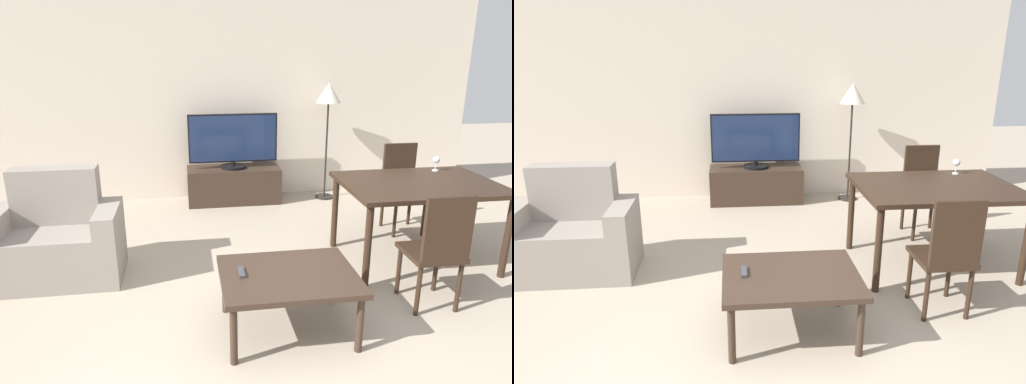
{
  "view_description": "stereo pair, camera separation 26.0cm",
  "coord_description": "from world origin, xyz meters",
  "views": [
    {
      "loc": [
        -0.4,
        -2.03,
        1.93
      ],
      "look_at": [
        0.22,
        1.95,
        0.65
      ],
      "focal_mm": 32.0,
      "sensor_mm": 36.0,
      "label": 1
    },
    {
      "loc": [
        -0.14,
        -2.06,
        1.93
      ],
      "look_at": [
        0.22,
        1.95,
        0.65
      ],
      "focal_mm": 32.0,
      "sensor_mm": 36.0,
      "label": 2
    }
  ],
  "objects": [
    {
      "name": "remote_primary",
      "position": [
        -0.07,
        0.76,
        0.46
      ],
      "size": [
        0.04,
        0.15,
        0.02
      ],
      "color": "#38383D",
      "rests_on": "coffee_table"
    },
    {
      "name": "coffee_table",
      "position": [
        0.25,
        0.72,
        0.4
      ],
      "size": [
        0.94,
        0.72,
        0.45
      ],
      "color": "#38281E",
      "rests_on": "ground_plane"
    },
    {
      "name": "dining_table",
      "position": [
        1.65,
        1.63,
        0.69
      ],
      "size": [
        1.38,
        0.97,
        0.77
      ],
      "color": "black",
      "rests_on": "ground_plane"
    },
    {
      "name": "wall_back",
      "position": [
        0.0,
        3.92,
        1.35
      ],
      "size": [
        6.93,
        0.06,
        2.7
      ],
      "color": "beige",
      "rests_on": "ground_plane"
    },
    {
      "name": "tv_stand",
      "position": [
        0.18,
        3.62,
        0.23
      ],
      "size": [
        1.18,
        0.47,
        0.45
      ],
      "color": "#38281E",
      "rests_on": "ground_plane"
    },
    {
      "name": "dining_chair_far",
      "position": [
        1.89,
        2.43,
        0.52
      ],
      "size": [
        0.4,
        0.4,
        0.94
      ],
      "color": "black",
      "rests_on": "ground_plane"
    },
    {
      "name": "tv",
      "position": [
        0.18,
        3.62,
        0.8
      ],
      "size": [
        1.12,
        0.32,
        0.69
      ],
      "color": "black",
      "rests_on": "tv_stand"
    },
    {
      "name": "dining_chair_near",
      "position": [
        1.41,
        0.83,
        0.52
      ],
      "size": [
        0.4,
        0.4,
        0.94
      ],
      "color": "black",
      "rests_on": "ground_plane"
    },
    {
      "name": "floor_lamp",
      "position": [
        1.4,
        3.6,
        1.29
      ],
      "size": [
        0.31,
        0.31,
        1.51
      ],
      "color": "black",
      "rests_on": "ground_plane"
    },
    {
      "name": "wine_glass_left",
      "position": [
        2.0,
        1.97,
        0.88
      ],
      "size": [
        0.07,
        0.07,
        0.15
      ],
      "color": "silver",
      "rests_on": "dining_table"
    },
    {
      "name": "armchair",
      "position": [
        -1.55,
        1.8,
        0.34
      ],
      "size": [
        1.09,
        0.62,
        0.94
      ],
      "color": "gray",
      "rests_on": "ground_plane"
    }
  ]
}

